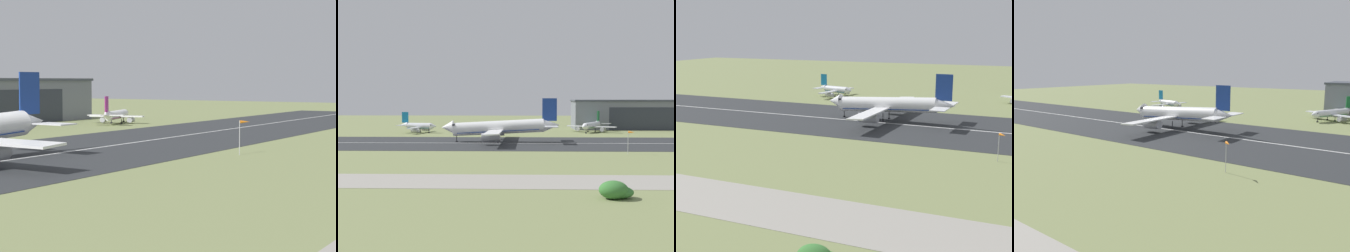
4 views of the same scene
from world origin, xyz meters
TOP-DOWN VIEW (x-y plane):
  - ground_plane at (0.00, 50.69)m, footprint 629.01×629.01m
  - runway_strip at (0.00, 101.38)m, footprint 389.01×50.78m
  - runway_centreline at (0.00, 101.38)m, footprint 350.11×0.70m
  - taxiway_road at (0.00, 24.60)m, footprint 291.76×15.77m
  - hangar_building at (43.89, 181.12)m, footprint 85.23×23.15m
  - airplane_landing at (-33.63, 105.59)m, footprint 43.91×49.49m
  - airplane_parked_west at (7.97, 157.01)m, footprint 22.51×25.26m
  - airplane_parked_centre at (-73.40, 150.58)m, footprint 18.74×23.61m
  - shrub_clump at (-10.45, 9.54)m, footprint 5.73×4.22m
  - windsock_pole at (5.77, 68.88)m, footprint 1.77×1.75m

SIDE VIEW (x-z plane):
  - ground_plane at x=0.00m, z-range 0.00..0.00m
  - taxiway_road at x=0.00m, z-range 0.00..0.05m
  - runway_strip at x=0.00m, z-range 0.00..0.06m
  - runway_centreline at x=0.00m, z-range 0.06..0.07m
  - shrub_clump at x=-10.45m, z-range -0.19..2.78m
  - airplane_parked_centre at x=-73.40m, z-range -1.80..7.87m
  - airplane_parked_west at x=7.97m, z-range -1.76..8.10m
  - airplane_landing at x=-33.63m, z-range -2.81..13.33m
  - windsock_pole at x=5.77m, z-range 2.58..9.34m
  - hangar_building at x=43.89m, z-range 0.02..15.34m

